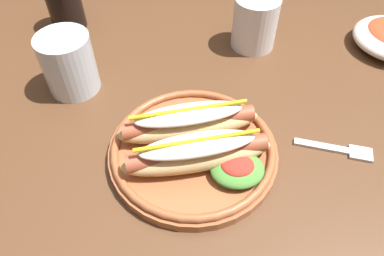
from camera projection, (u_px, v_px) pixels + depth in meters
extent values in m
cube|color=#51331E|center=(218.00, 119.00, 0.64)|extent=(1.35, 0.81, 0.04)
cylinder|color=#51331E|center=(10.00, 134.00, 1.11)|extent=(0.06, 0.06, 0.70)
cylinder|color=#9E5633|center=(193.00, 152.00, 0.56)|extent=(0.26, 0.26, 0.02)
torus|color=#9E5633|center=(193.00, 147.00, 0.55)|extent=(0.25, 0.25, 0.01)
ellipsoid|color=tan|center=(197.00, 156.00, 0.52)|extent=(0.22, 0.08, 0.04)
cylinder|color=#9E4C33|center=(197.00, 153.00, 0.51)|extent=(0.20, 0.06, 0.03)
ellipsoid|color=silver|center=(198.00, 145.00, 0.50)|extent=(0.17, 0.07, 0.02)
cylinder|color=yellow|center=(198.00, 140.00, 0.49)|extent=(0.18, 0.03, 0.01)
ellipsoid|color=tan|center=(189.00, 126.00, 0.56)|extent=(0.22, 0.08, 0.04)
cylinder|color=#9E4C33|center=(189.00, 122.00, 0.55)|extent=(0.20, 0.06, 0.03)
ellipsoid|color=silver|center=(189.00, 114.00, 0.54)|extent=(0.17, 0.07, 0.02)
cylinder|color=yellow|center=(189.00, 109.00, 0.53)|extent=(0.18, 0.03, 0.01)
ellipsoid|color=#4C8C38|center=(237.00, 169.00, 0.51)|extent=(0.08, 0.07, 0.02)
ellipsoid|color=red|center=(238.00, 165.00, 0.51)|extent=(0.05, 0.04, 0.01)
cube|color=silver|center=(321.00, 146.00, 0.57)|extent=(0.08, 0.04, 0.00)
cube|color=silver|center=(361.00, 154.00, 0.56)|extent=(0.04, 0.04, 0.00)
cylinder|color=black|center=(65.00, 5.00, 0.77)|extent=(0.07, 0.07, 0.10)
cylinder|color=silver|center=(69.00, 64.00, 0.63)|extent=(0.09, 0.09, 0.11)
cylinder|color=white|center=(255.00, 23.00, 0.72)|extent=(0.09, 0.09, 0.10)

